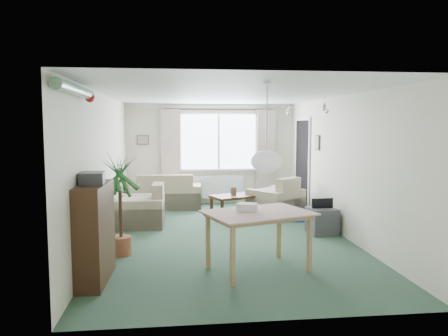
{
  "coord_description": "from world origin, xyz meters",
  "views": [
    {
      "loc": [
        -0.86,
        -7.25,
        1.9
      ],
      "look_at": [
        0.0,
        0.3,
        1.15
      ],
      "focal_mm": 35.0,
      "sensor_mm": 36.0,
      "label": 1
    }
  ],
  "objects": [
    {
      "name": "ground",
      "position": [
        0.0,
        0.0,
        0.0
      ],
      "size": [
        6.5,
        6.5,
        0.0
      ],
      "primitive_type": "plane",
      "color": "#2C4A37"
    },
    {
      "name": "window",
      "position": [
        0.2,
        3.23,
        1.5
      ],
      "size": [
        1.8,
        0.03,
        1.3
      ],
      "primitive_type": "cube",
      "color": "white"
    },
    {
      "name": "curtain_rod",
      "position": [
        0.2,
        3.15,
        2.27
      ],
      "size": [
        2.6,
        0.03,
        0.03
      ],
      "primitive_type": "cube",
      "color": "black"
    },
    {
      "name": "curtain_left",
      "position": [
        -0.95,
        3.13,
        1.27
      ],
      "size": [
        0.45,
        0.08,
        2.0
      ],
      "primitive_type": "cube",
      "color": "beige"
    },
    {
      "name": "curtain_right",
      "position": [
        1.35,
        3.13,
        1.27
      ],
      "size": [
        0.45,
        0.08,
        2.0
      ],
      "primitive_type": "cube",
      "color": "beige"
    },
    {
      "name": "radiator",
      "position": [
        0.2,
        3.19,
        0.4
      ],
      "size": [
        1.2,
        0.1,
        0.55
      ],
      "primitive_type": "cube",
      "color": "white"
    },
    {
      "name": "doorway",
      "position": [
        1.99,
        2.2,
        1.0
      ],
      "size": [
        0.03,
        0.95,
        2.0
      ],
      "primitive_type": "cube",
      "color": "black"
    },
    {
      "name": "pendant_lamp",
      "position": [
        0.2,
        -2.3,
        1.48
      ],
      "size": [
        0.36,
        0.36,
        0.36
      ],
      "primitive_type": "sphere",
      "color": "white"
    },
    {
      "name": "tinsel_garland",
      "position": [
        -1.92,
        -2.3,
        2.28
      ],
      "size": [
        1.6,
        1.6,
        0.12
      ],
      "primitive_type": "cylinder",
      "color": "#196626"
    },
    {
      "name": "bauble_cluster_a",
      "position": [
        1.3,
        0.9,
        2.22
      ],
      "size": [
        0.2,
        0.2,
        0.2
      ],
      "primitive_type": "sphere",
      "color": "silver"
    },
    {
      "name": "bauble_cluster_b",
      "position": [
        1.6,
        -0.3,
        2.22
      ],
      "size": [
        0.2,
        0.2,
        0.2
      ],
      "primitive_type": "sphere",
      "color": "silver"
    },
    {
      "name": "wall_picture_back",
      "position": [
        -1.6,
        3.23,
        1.55
      ],
      "size": [
        0.28,
        0.03,
        0.22
      ],
      "primitive_type": "cube",
      "color": "brown"
    },
    {
      "name": "wall_picture_right",
      "position": [
        1.98,
        1.2,
        1.55
      ],
      "size": [
        0.03,
        0.24,
        0.3
      ],
      "primitive_type": "cube",
      "color": "brown"
    },
    {
      "name": "sofa",
      "position": [
        -1.06,
        2.75,
        0.4
      ],
      "size": [
        1.64,
        0.93,
        0.8
      ],
      "primitive_type": "cube",
      "rotation": [
        0.0,
        0.0,
        3.09
      ],
      "color": "beige",
      "rests_on": "ground"
    },
    {
      "name": "armchair_corner",
      "position": [
        1.23,
        1.6,
        0.41
      ],
      "size": [
        1.26,
        1.25,
        0.83
      ],
      "primitive_type": "cube",
      "rotation": [
        0.0,
        0.0,
        3.77
      ],
      "color": "beige",
      "rests_on": "ground"
    },
    {
      "name": "armchair_left",
      "position": [
        -1.5,
        0.99,
        0.4
      ],
      "size": [
        0.87,
        0.92,
        0.8
      ],
      "primitive_type": "cube",
      "rotation": [
        0.0,
        0.0,
        -1.6
      ],
      "color": "beige",
      "rests_on": "ground"
    },
    {
      "name": "coffee_table",
      "position": [
        0.4,
        1.59,
        0.23
      ],
      "size": [
        1.16,
        0.91,
        0.46
      ],
      "primitive_type": "cube",
      "rotation": [
        0.0,
        0.0,
        0.39
      ],
      "color": "black",
      "rests_on": "ground"
    },
    {
      "name": "photo_frame",
      "position": [
        0.35,
        1.6,
        0.54
      ],
      "size": [
        0.12,
        0.06,
        0.16
      ],
      "primitive_type": "cube",
      "rotation": [
        0.0,
        0.0,
        0.33
      ],
      "color": "brown",
      "rests_on": "coffee_table"
    },
    {
      "name": "bookshelf",
      "position": [
        -1.84,
        -1.93,
        0.6
      ],
      "size": [
        0.37,
        0.99,
        1.2
      ],
      "primitive_type": "cube",
      "rotation": [
        0.0,
        0.0,
        -0.04
      ],
      "color": "black",
      "rests_on": "ground"
    },
    {
      "name": "hifi_box",
      "position": [
        -1.85,
        -1.9,
        1.27
      ],
      "size": [
        0.3,
        0.37,
        0.14
      ],
      "primitive_type": "cube",
      "rotation": [
        0.0,
        0.0,
        0.06
      ],
      "color": "#313235",
      "rests_on": "bookshelf"
    },
    {
      "name": "houseplant",
      "position": [
        -1.65,
        -0.87,
        0.74
      ],
      "size": [
        0.81,
        0.81,
        1.49
      ],
      "primitive_type": "cylinder",
      "rotation": [
        0.0,
        0.0,
        0.33
      ],
      "color": "#1F561D",
      "rests_on": "ground"
    },
    {
      "name": "dining_table",
      "position": [
        0.21,
        -1.77,
        0.38
      ],
      "size": [
        1.41,
        1.17,
        0.76
      ],
      "primitive_type": "cube",
      "rotation": [
        0.0,
        0.0,
        0.34
      ],
      "color": "#A9795C",
      "rests_on": "ground"
    },
    {
      "name": "gift_box",
      "position": [
        0.08,
        -1.69,
        0.82
      ],
      "size": [
        0.3,
        0.26,
        0.12
      ],
      "primitive_type": "cube",
      "rotation": [
        0.0,
        0.0,
        -0.38
      ],
      "color": "white",
      "rests_on": "dining_table"
    },
    {
      "name": "tv_cube",
      "position": [
        1.7,
        0.03,
        0.23
      ],
      "size": [
        0.48,
        0.52,
        0.45
      ],
      "primitive_type": "cube",
      "rotation": [
        0.0,
        0.0,
        0.06
      ],
      "color": "#38383D",
      "rests_on": "ground"
    },
    {
      "name": "pet_bed",
      "position": [
        1.65,
        1.19,
        0.06
      ],
      "size": [
        0.74,
        0.74,
        0.12
      ],
      "primitive_type": "cylinder",
      "rotation": [
        0.0,
        0.0,
        -0.35
      ],
      "color": "#213D9A",
      "rests_on": "ground"
    }
  ]
}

